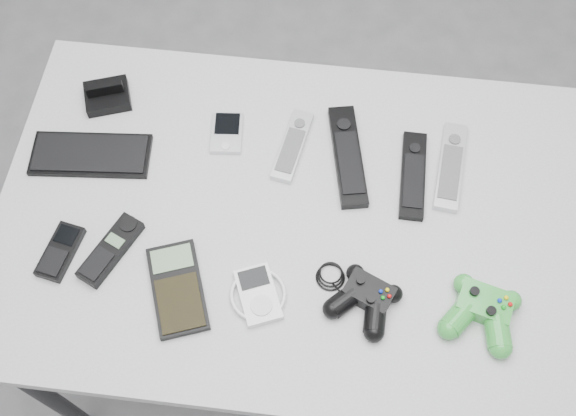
# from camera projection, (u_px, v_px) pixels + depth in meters

# --- Properties ---
(floor) EXTENTS (3.50, 3.50, 0.00)m
(floor) POSITION_uv_depth(u_px,v_px,m) (273.00, 350.00, 1.98)
(floor) COLOR slate
(floor) RESTS_ON ground
(desk) EXTENTS (1.17, 0.75, 0.79)m
(desk) POSITION_uv_depth(u_px,v_px,m) (296.00, 231.00, 1.37)
(desk) COLOR #98989A
(desk) RESTS_ON floor
(pda_keyboard) EXTENTS (0.25, 0.12, 0.01)m
(pda_keyboard) POSITION_uv_depth(u_px,v_px,m) (91.00, 154.00, 1.36)
(pda_keyboard) COLOR black
(pda_keyboard) RESTS_ON desk
(dock_bracket) EXTENTS (0.11, 0.11, 0.05)m
(dock_bracket) POSITION_uv_depth(u_px,v_px,m) (106.00, 92.00, 1.41)
(dock_bracket) COLOR black
(dock_bracket) RESTS_ON desk
(pda) EXTENTS (0.07, 0.10, 0.02)m
(pda) POSITION_uv_depth(u_px,v_px,m) (227.00, 133.00, 1.39)
(pda) COLOR #BBBCC3
(pda) RESTS_ON desk
(remote_silver_a) EXTENTS (0.07, 0.17, 0.02)m
(remote_silver_a) POSITION_uv_depth(u_px,v_px,m) (293.00, 145.00, 1.37)
(remote_silver_a) COLOR #BBBCC3
(remote_silver_a) RESTS_ON desk
(remote_black_a) EXTENTS (0.10, 0.24, 0.02)m
(remote_black_a) POSITION_uv_depth(u_px,v_px,m) (348.00, 156.00, 1.36)
(remote_black_a) COLOR black
(remote_black_a) RESTS_ON desk
(remote_black_b) EXTENTS (0.05, 0.20, 0.02)m
(remote_black_b) POSITION_uv_depth(u_px,v_px,m) (413.00, 175.00, 1.34)
(remote_black_b) COLOR black
(remote_black_b) RESTS_ON desk
(remote_silver_b) EXTENTS (0.07, 0.20, 0.02)m
(remote_silver_b) POSITION_uv_depth(u_px,v_px,m) (451.00, 166.00, 1.35)
(remote_silver_b) COLOR #BCBBC2
(remote_silver_b) RESTS_ON desk
(mobile_phone) EXTENTS (0.07, 0.12, 0.02)m
(mobile_phone) POSITION_uv_depth(u_px,v_px,m) (60.00, 251.00, 1.26)
(mobile_phone) COLOR black
(mobile_phone) RESTS_ON desk
(cordless_handset) EXTENTS (0.10, 0.16, 0.02)m
(cordless_handset) POSITION_uv_depth(u_px,v_px,m) (111.00, 250.00, 1.26)
(cordless_handset) COLOR black
(cordless_handset) RESTS_ON desk
(calculator) EXTENTS (0.15, 0.20, 0.02)m
(calculator) POSITION_uv_depth(u_px,v_px,m) (177.00, 288.00, 1.23)
(calculator) COLOR black
(calculator) RESTS_ON desk
(mp3_player) EXTENTS (0.14, 0.14, 0.02)m
(mp3_player) POSITION_uv_depth(u_px,v_px,m) (258.00, 294.00, 1.22)
(mp3_player) COLOR silver
(mp3_player) RESTS_ON desk
(controller_black) EXTENTS (0.24, 0.20, 0.04)m
(controller_black) POSITION_uv_depth(u_px,v_px,m) (366.00, 298.00, 1.21)
(controller_black) COLOR black
(controller_black) RESTS_ON desk
(controller_green) EXTENTS (0.16, 0.17, 0.05)m
(controller_green) POSITION_uv_depth(u_px,v_px,m) (483.00, 310.00, 1.19)
(controller_green) COLOR #268524
(controller_green) RESTS_ON desk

